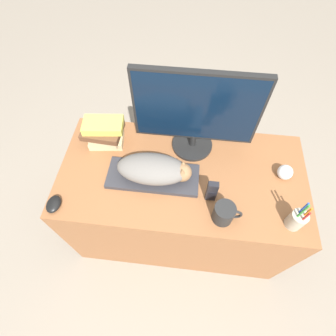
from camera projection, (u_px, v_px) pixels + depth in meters
The scene contains 11 objects.
ground_plane at pixel (174, 268), 1.79m from camera, with size 12.00×12.00×0.00m, color gray.
desk at pixel (180, 203), 1.65m from camera, with size 1.28×0.64×0.72m.
keyboard at pixel (153, 176), 1.33m from camera, with size 0.46×0.18×0.02m.
cat at pixel (155, 169), 1.26m from camera, with size 0.37×0.17×0.12m.
monitor at pixel (196, 112), 1.23m from camera, with size 0.60×0.22×0.48m.
computer_mouse at pixel (54, 204), 1.24m from camera, with size 0.07×0.09×0.03m.
coffee_mug at pixel (224, 213), 1.18m from camera, with size 0.13×0.10×0.10m.
pen_cup at pixel (297, 220), 1.16m from camera, with size 0.07×0.07×0.21m.
baseball at pixel (285, 172), 1.31m from camera, with size 0.08×0.08×0.08m.
phone at pixel (212, 191), 1.22m from camera, with size 0.05×0.03×0.14m.
book_stack at pixel (105, 132), 1.39m from camera, with size 0.22×0.17×0.15m.
Camera 1 is at (0.01, -0.39, 1.88)m, focal length 28.00 mm.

